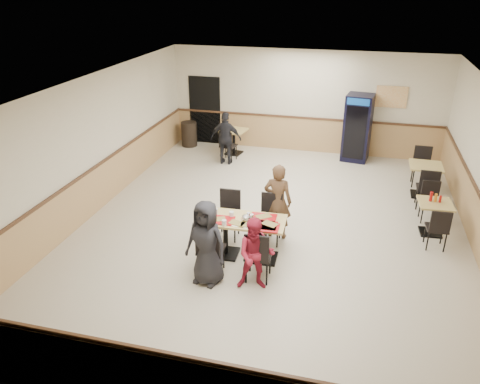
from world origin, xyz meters
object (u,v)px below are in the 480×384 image
(diner_man_opposite, at_px, (278,201))
(pepsi_cooler, at_px, (357,128))
(trash_bin, at_px, (189,134))
(lone_diner, at_px, (226,138))
(side_table_near, at_px, (434,213))
(back_table, at_px, (234,138))
(main_table, at_px, (245,232))
(diner_woman_right, at_px, (256,254))
(side_table_far, at_px, (424,175))
(diner_woman_left, at_px, (206,243))

(diner_man_opposite, relative_size, pepsi_cooler, 0.83)
(trash_bin, bearing_deg, pepsi_cooler, 0.48)
(lone_diner, relative_size, side_table_near, 2.11)
(back_table, xyz_separation_m, pepsi_cooler, (3.53, 0.39, 0.46))
(main_table, xyz_separation_m, diner_woman_right, (0.41, -0.89, 0.13))
(diner_woman_right, height_order, pepsi_cooler, pepsi_cooler)
(side_table_near, bearing_deg, diner_woman_right, -139.02)
(pepsi_cooler, bearing_deg, diner_woman_right, -94.03)
(pepsi_cooler, bearing_deg, back_table, -165.57)
(diner_woman_right, xyz_separation_m, trash_bin, (-3.62, 6.69, -0.28))
(diner_woman_right, relative_size, side_table_near, 1.86)
(diner_woman_right, bearing_deg, main_table, 103.91)
(main_table, relative_size, side_table_far, 1.90)
(side_table_far, bearing_deg, diner_man_opposite, -137.76)
(diner_woman_right, bearing_deg, pepsi_cooler, 67.29)
(diner_man_opposite, bearing_deg, pepsi_cooler, -101.91)
(pepsi_cooler, bearing_deg, lone_diner, -152.63)
(diner_man_opposite, bearing_deg, diner_woman_left, 68.26)
(side_table_far, relative_size, pepsi_cooler, 0.42)
(back_table, bearing_deg, trash_bin, 167.20)
(diner_woman_right, height_order, back_table, diner_woman_right)
(pepsi_cooler, bearing_deg, side_table_far, -44.00)
(side_table_near, xyz_separation_m, trash_bin, (-6.74, 3.98, -0.09))
(side_table_near, xyz_separation_m, side_table_far, (-0.01, 1.89, 0.06))
(side_table_far, bearing_deg, trash_bin, 162.73)
(diner_man_opposite, distance_m, back_table, 5.01)
(side_table_far, bearing_deg, pepsi_cooler, 127.93)
(diner_woman_left, distance_m, diner_man_opposite, 2.05)
(diner_woman_left, xyz_separation_m, trash_bin, (-2.77, 6.72, -0.39))
(diner_woman_left, height_order, back_table, diner_woman_left)
(diner_woman_right, xyz_separation_m, pepsi_cooler, (1.44, 6.73, 0.29))
(lone_diner, height_order, side_table_near, lone_diner)
(side_table_near, bearing_deg, lone_diner, 151.81)
(back_table, bearing_deg, side_table_near, -34.90)
(pepsi_cooler, relative_size, trash_bin, 2.50)
(lone_diner, bearing_deg, diner_woman_left, 101.77)
(diner_woman_left, height_order, side_table_near, diner_woman_left)
(trash_bin, bearing_deg, side_table_near, -30.55)
(diner_man_opposite, relative_size, trash_bin, 2.07)
(lone_diner, bearing_deg, side_table_near, 151.03)
(back_table, bearing_deg, side_table_far, -18.55)
(diner_woman_left, relative_size, side_table_far, 1.92)
(lone_diner, xyz_separation_m, trash_bin, (-1.54, 1.19, -0.37))
(diner_woman_right, xyz_separation_m, diner_man_opposite, (0.04, 1.81, 0.13))
(back_table, bearing_deg, diner_woman_right, -71.82)
(diner_man_opposite, height_order, trash_bin, diner_man_opposite)
(trash_bin, bearing_deg, side_table_far, -17.27)
(diner_woman_right, relative_size, trash_bin, 1.73)
(diner_woman_right, distance_m, trash_bin, 7.61)
(pepsi_cooler, height_order, trash_bin, pepsi_cooler)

